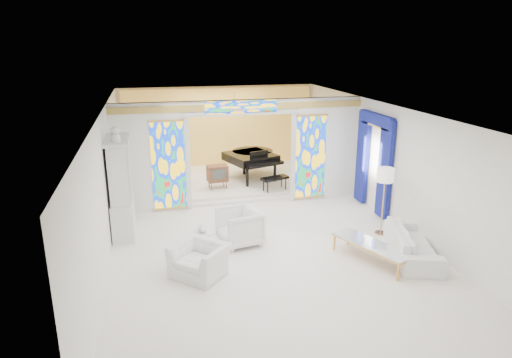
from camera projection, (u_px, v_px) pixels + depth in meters
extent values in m
plane|color=white|center=(258.00, 230.00, 11.38)|extent=(12.00, 12.00, 0.00)
cube|color=white|center=(258.00, 110.00, 10.50)|extent=(7.00, 12.00, 0.02)
cube|color=white|center=(219.00, 128.00, 16.52)|extent=(7.00, 0.02, 3.00)
cube|color=white|center=(378.00, 310.00, 5.36)|extent=(7.00, 0.02, 3.00)
cube|color=white|center=(106.00, 183.00, 10.16)|extent=(0.02, 12.00, 3.00)
cube|color=white|center=(390.00, 164.00, 11.72)|extent=(0.02, 12.00, 3.00)
cube|color=white|center=(150.00, 159.00, 12.25)|extent=(2.00, 0.18, 3.00)
cube|color=white|center=(325.00, 149.00, 13.36)|extent=(2.00, 0.18, 3.00)
cube|color=white|center=(241.00, 107.00, 12.42)|extent=(3.00, 0.18, 0.40)
cube|color=silver|center=(188.00, 164.00, 12.43)|extent=(0.12, 0.06, 2.60)
cube|color=silver|center=(293.00, 158.00, 13.10)|extent=(0.12, 0.06, 2.60)
cube|color=silver|center=(241.00, 113.00, 12.37)|extent=(3.24, 0.06, 0.12)
cube|color=gold|center=(241.00, 107.00, 12.32)|extent=(7.00, 0.05, 0.18)
cube|color=gold|center=(168.00, 166.00, 12.31)|extent=(0.90, 0.04, 2.40)
cube|color=gold|center=(311.00, 157.00, 13.21)|extent=(0.90, 0.04, 2.40)
cube|color=gold|center=(241.00, 107.00, 12.31)|extent=(2.00, 0.04, 0.34)
cube|color=white|center=(229.00, 180.00, 15.17)|extent=(6.80, 3.80, 0.18)
cube|color=#F9BD56|center=(219.00, 129.00, 16.41)|extent=(6.70, 0.10, 2.90)
cylinder|color=#D19549|center=(234.00, 106.00, 14.40)|extent=(0.48, 0.48, 0.30)
cube|color=navy|center=(385.00, 169.00, 11.78)|extent=(0.12, 0.55, 2.60)
cube|color=navy|center=(362.00, 157.00, 12.99)|extent=(0.12, 0.55, 2.60)
cube|color=navy|center=(377.00, 119.00, 12.04)|extent=(0.14, 1.70, 0.30)
cube|color=#E9B652|center=(376.00, 125.00, 12.09)|extent=(0.12, 1.50, 0.06)
cube|color=silver|center=(124.00, 216.00, 11.09)|extent=(0.50, 1.40, 0.90)
cube|color=silver|center=(120.00, 171.00, 10.75)|extent=(0.44, 1.30, 1.40)
cube|color=silver|center=(130.00, 170.00, 10.80)|extent=(0.01, 1.20, 1.30)
cube|color=silver|center=(117.00, 140.00, 10.54)|extent=(0.56, 1.46, 0.08)
cylinder|color=white|center=(115.00, 138.00, 10.18)|extent=(0.22, 0.22, 0.16)
sphere|color=white|center=(115.00, 131.00, 10.13)|extent=(0.20, 0.20, 0.20)
imported|color=white|center=(199.00, 260.00, 9.11)|extent=(1.35, 1.34, 0.66)
imported|color=white|center=(240.00, 227.00, 10.51)|extent=(1.08, 1.05, 0.84)
imported|color=white|center=(413.00, 243.00, 9.93)|extent=(1.44, 2.28, 0.62)
cylinder|color=silver|center=(202.00, 233.00, 9.86)|extent=(0.51, 0.51, 0.03)
cylinder|color=silver|center=(203.00, 245.00, 9.94)|extent=(0.08, 0.08, 0.53)
cylinder|color=silver|center=(203.00, 255.00, 10.01)|extent=(0.34, 0.34, 0.03)
imported|color=white|center=(202.00, 228.00, 9.82)|extent=(0.22, 0.22, 0.20)
cube|color=silver|center=(372.00, 245.00, 9.67)|extent=(1.21, 1.87, 0.04)
cube|color=#D19549|center=(372.00, 245.00, 9.68)|extent=(1.24, 1.91, 0.03)
cube|color=#D19549|center=(398.00, 272.00, 8.94)|extent=(0.05, 0.05, 0.37)
cube|color=#D19549|center=(413.00, 265.00, 9.20)|extent=(0.05, 0.05, 0.37)
cube|color=#D19549|center=(334.00, 242.00, 10.26)|extent=(0.05, 0.05, 0.37)
cube|color=#D19549|center=(349.00, 237.00, 10.52)|extent=(0.05, 0.05, 0.37)
cylinder|color=#D19549|center=(380.00, 233.00, 11.19)|extent=(0.33, 0.33, 0.03)
cylinder|color=#D19549|center=(383.00, 204.00, 10.97)|extent=(0.04, 0.04, 1.52)
cylinder|color=white|center=(385.00, 175.00, 10.75)|extent=(0.47, 0.47, 0.32)
cube|color=black|center=(250.00, 158.00, 14.81)|extent=(1.76, 1.82, 0.26)
cylinder|color=black|center=(253.00, 154.00, 15.22)|extent=(1.72, 1.72, 0.26)
cube|color=black|center=(265.00, 164.00, 14.13)|extent=(1.30, 0.67, 0.09)
cube|color=silver|center=(266.00, 164.00, 14.07)|extent=(1.15, 0.47, 0.03)
cube|color=black|center=(259.00, 155.00, 14.33)|extent=(0.63, 0.24, 0.24)
cube|color=black|center=(275.00, 178.00, 13.76)|extent=(0.91, 0.58, 0.08)
cylinder|color=black|center=(247.00, 177.00, 14.14)|extent=(0.12, 0.12, 0.58)
cylinder|color=black|center=(275.00, 173.00, 14.66)|extent=(0.12, 0.12, 0.58)
cylinder|color=black|center=(244.00, 166.00, 15.44)|extent=(0.12, 0.12, 0.58)
cube|color=brown|center=(217.00, 173.00, 13.96)|extent=(0.64, 0.47, 0.49)
cube|color=#383D3B|center=(219.00, 174.00, 13.77)|extent=(0.39, 0.06, 0.31)
cone|color=brown|center=(211.00, 186.00, 13.86)|extent=(0.04, 0.04, 0.22)
cone|color=brown|center=(226.00, 185.00, 14.00)|extent=(0.04, 0.04, 0.22)
cone|color=brown|center=(209.00, 184.00, 14.13)|extent=(0.04, 0.04, 0.22)
cone|color=brown|center=(224.00, 182.00, 14.27)|extent=(0.04, 0.04, 0.22)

